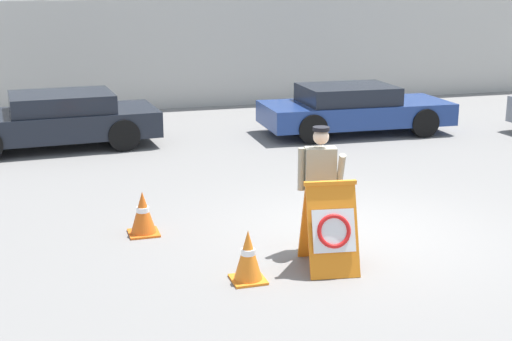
{
  "coord_description": "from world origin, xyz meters",
  "views": [
    {
      "loc": [
        -4.19,
        -8.83,
        3.49
      ],
      "look_at": [
        -1.34,
        0.6,
        0.88
      ],
      "focal_mm": 50.0,
      "sensor_mm": 36.0,
      "label": 1
    }
  ],
  "objects_px": {
    "parked_car_front_coupe": "(54,120)",
    "parked_car_rear_sedan": "(353,109)",
    "traffic_cone_mid": "(143,213)",
    "security_guard": "(320,182)",
    "traffic_cone_near": "(248,256)",
    "barricade_sign": "(330,226)"
  },
  "relations": [
    {
      "from": "parked_car_front_coupe",
      "to": "barricade_sign",
      "type": "bearing_deg",
      "value": 107.67
    },
    {
      "from": "traffic_cone_mid",
      "to": "parked_car_front_coupe",
      "type": "xyz_separation_m",
      "value": [
        -1.03,
        6.08,
        0.29
      ]
    },
    {
      "from": "barricade_sign",
      "to": "security_guard",
      "type": "height_order",
      "value": "security_guard"
    },
    {
      "from": "barricade_sign",
      "to": "parked_car_front_coupe",
      "type": "bearing_deg",
      "value": 119.42
    },
    {
      "from": "parked_car_front_coupe",
      "to": "parked_car_rear_sedan",
      "type": "bearing_deg",
      "value": 172.38
    },
    {
      "from": "security_guard",
      "to": "traffic_cone_mid",
      "type": "distance_m",
      "value": 2.58
    },
    {
      "from": "traffic_cone_near",
      "to": "parked_car_rear_sedan",
      "type": "xyz_separation_m",
      "value": [
        4.8,
        7.59,
        0.27
      ]
    },
    {
      "from": "security_guard",
      "to": "parked_car_rear_sedan",
      "type": "relative_size",
      "value": 0.37
    },
    {
      "from": "barricade_sign",
      "to": "parked_car_rear_sedan",
      "type": "height_order",
      "value": "parked_car_rear_sedan"
    },
    {
      "from": "security_guard",
      "to": "traffic_cone_near",
      "type": "relative_size",
      "value": 2.59
    },
    {
      "from": "security_guard",
      "to": "traffic_cone_mid",
      "type": "height_order",
      "value": "security_guard"
    },
    {
      "from": "security_guard",
      "to": "traffic_cone_mid",
      "type": "bearing_deg",
      "value": 164.69
    },
    {
      "from": "security_guard",
      "to": "parked_car_rear_sedan",
      "type": "distance_m",
      "value": 7.66
    },
    {
      "from": "traffic_cone_mid",
      "to": "parked_car_rear_sedan",
      "type": "distance_m",
      "value": 8.03
    },
    {
      "from": "parked_car_front_coupe",
      "to": "parked_car_rear_sedan",
      "type": "xyz_separation_m",
      "value": [
        6.8,
        -0.5,
        -0.02
      ]
    },
    {
      "from": "barricade_sign",
      "to": "traffic_cone_near",
      "type": "bearing_deg",
      "value": -167.58
    },
    {
      "from": "traffic_cone_near",
      "to": "parked_car_rear_sedan",
      "type": "height_order",
      "value": "parked_car_rear_sedan"
    },
    {
      "from": "parked_car_front_coupe",
      "to": "parked_car_rear_sedan",
      "type": "distance_m",
      "value": 6.82
    },
    {
      "from": "security_guard",
      "to": "traffic_cone_near",
      "type": "bearing_deg",
      "value": -133.52
    },
    {
      "from": "parked_car_front_coupe",
      "to": "traffic_cone_near",
      "type": "bearing_deg",
      "value": 100.51
    },
    {
      "from": "traffic_cone_near",
      "to": "parked_car_rear_sedan",
      "type": "relative_size",
      "value": 0.14
    },
    {
      "from": "parked_car_rear_sedan",
      "to": "barricade_sign",
      "type": "bearing_deg",
      "value": -114.34
    }
  ]
}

